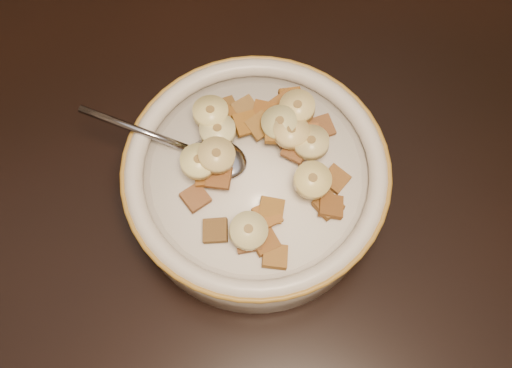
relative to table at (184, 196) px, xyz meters
name	(u,v)px	position (x,y,z in m)	size (l,w,h in m)	color
floor	(222,341)	(0.00, 0.00, -0.78)	(4.00, 4.50, 0.10)	#422816
table	(184,196)	(0.00, 0.00, 0.00)	(1.40, 0.90, 0.04)	black
cereal_bowl	(256,186)	(0.06, -0.03, 0.05)	(0.22, 0.22, 0.05)	beige
milk	(256,173)	(0.06, -0.03, 0.07)	(0.18, 0.18, 0.00)	white
spoon	(217,159)	(0.04, -0.01, 0.08)	(0.04, 0.05, 0.01)	gray
cereal_square_0	(277,132)	(0.09, -0.01, 0.09)	(0.02, 0.02, 0.01)	#966122
cereal_square_1	(226,117)	(0.06, 0.02, 0.08)	(0.02, 0.02, 0.01)	brown
cereal_square_2	(195,198)	(0.01, -0.04, 0.08)	(0.02, 0.02, 0.01)	#93572F
cereal_square_3	(275,256)	(0.05, -0.11, 0.08)	(0.02, 0.02, 0.01)	brown
cereal_square_4	(296,150)	(0.10, -0.03, 0.09)	(0.02, 0.02, 0.01)	brown
cereal_square_5	(271,210)	(0.06, -0.07, 0.09)	(0.02, 0.02, 0.01)	#9D651D
cereal_square_6	(331,206)	(0.11, -0.09, 0.08)	(0.02, 0.02, 0.01)	brown
cereal_square_7	(322,127)	(0.13, -0.01, 0.08)	(0.02, 0.02, 0.01)	brown
cereal_square_8	(215,231)	(0.01, -0.07, 0.08)	(0.02, 0.02, 0.01)	brown
cereal_square_9	(219,177)	(0.03, -0.03, 0.09)	(0.02, 0.02, 0.01)	brown
cereal_square_10	(246,123)	(0.07, 0.01, 0.09)	(0.02, 0.02, 0.01)	#995B1F
cereal_square_11	(226,108)	(0.06, 0.03, 0.08)	(0.02, 0.02, 0.01)	brown
cereal_square_12	(301,126)	(0.11, -0.01, 0.08)	(0.02, 0.02, 0.01)	brown
cereal_square_13	(267,215)	(0.06, -0.08, 0.09)	(0.02, 0.02, 0.01)	olive
cereal_square_14	(284,104)	(0.11, 0.02, 0.08)	(0.02, 0.02, 0.01)	brown
cereal_square_15	(284,132)	(0.10, -0.01, 0.09)	(0.02, 0.02, 0.01)	brown
cereal_square_16	(291,98)	(0.12, 0.02, 0.08)	(0.02, 0.02, 0.01)	#985C1A
cereal_square_17	(207,175)	(0.02, -0.03, 0.09)	(0.02, 0.02, 0.01)	brown
cereal_square_18	(246,109)	(0.07, 0.03, 0.08)	(0.02, 0.02, 0.01)	olive
cereal_square_19	(335,179)	(0.12, -0.06, 0.08)	(0.02, 0.02, 0.01)	brown
cereal_square_20	(264,111)	(0.09, 0.02, 0.08)	(0.02, 0.02, 0.01)	#8E591E
cereal_square_21	(260,126)	(0.08, 0.00, 0.09)	(0.02, 0.02, 0.01)	#9A6828
cereal_square_22	(214,125)	(0.04, 0.02, 0.09)	(0.02, 0.02, 0.01)	brown
cereal_square_23	(248,240)	(0.04, -0.09, 0.08)	(0.02, 0.02, 0.01)	brown
cereal_square_24	(265,241)	(0.05, -0.10, 0.08)	(0.02, 0.02, 0.01)	brown
cereal_square_25	(306,143)	(0.11, -0.03, 0.09)	(0.02, 0.02, 0.01)	brown
cereal_square_26	(308,135)	(0.12, -0.02, 0.09)	(0.02, 0.02, 0.01)	brown
cereal_square_27	(328,205)	(0.11, -0.08, 0.08)	(0.02, 0.02, 0.01)	brown
banana_slice_0	(218,131)	(0.04, 0.01, 0.10)	(0.03, 0.03, 0.01)	#F9EA9F
banana_slice_1	(217,155)	(0.03, -0.02, 0.10)	(0.03, 0.03, 0.01)	#F1CE75
banana_slice_2	(297,107)	(0.12, 0.00, 0.10)	(0.03, 0.03, 0.01)	#FCE181
banana_slice_3	(311,142)	(0.11, -0.03, 0.09)	(0.03, 0.03, 0.01)	#CCBE69
banana_slice_4	(199,161)	(0.02, -0.02, 0.10)	(0.03, 0.03, 0.01)	#F4E69F
banana_slice_5	(211,112)	(0.04, 0.02, 0.10)	(0.03, 0.03, 0.01)	#F1DC79
banana_slice_6	(291,132)	(0.10, -0.02, 0.10)	(0.03, 0.03, 0.01)	#E2CA81
banana_slice_7	(249,231)	(0.04, -0.09, 0.09)	(0.03, 0.03, 0.01)	#FAE9A6
banana_slice_8	(312,180)	(0.10, -0.07, 0.10)	(0.03, 0.03, 0.01)	#FFE488
banana_slice_9	(280,123)	(0.09, -0.01, 0.10)	(0.03, 0.03, 0.01)	#D0C87D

